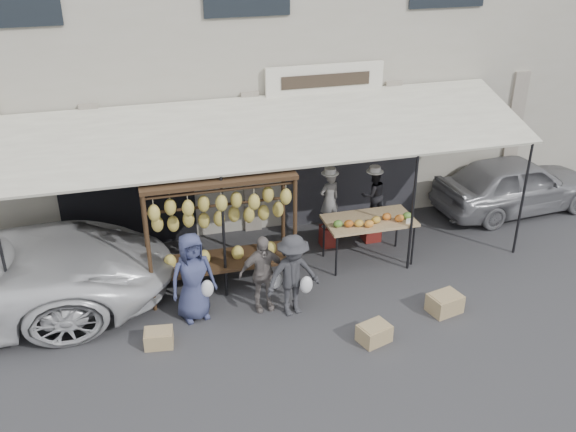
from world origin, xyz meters
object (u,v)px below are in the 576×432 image
at_px(customer_right, 293,275).
at_px(vendor_left, 329,200).
at_px(crate_far, 159,338).
at_px(crate_near_b, 445,303).
at_px(crate_near_a, 374,333).
at_px(sedan, 516,184).
at_px(customer_mid, 262,273).
at_px(customer_left, 193,277).
at_px(vendor_right, 373,195).
at_px(produce_table, 370,221).
at_px(banana_rack, 219,211).

bearing_deg(customer_right, vendor_left, 46.41).
bearing_deg(crate_far, crate_near_b, -4.21).
distance_m(crate_near_a, sedan, 6.07).
bearing_deg(sedan, crate_near_a, 122.32).
relative_size(customer_mid, customer_right, 0.94).
bearing_deg(crate_near_a, customer_left, 151.91).
xyz_separation_m(vendor_right, crate_far, (-4.54, -2.37, -0.88)).
relative_size(vendor_left, customer_right, 0.81).
bearing_deg(crate_near_a, vendor_right, 68.99).
distance_m(vendor_right, customer_right, 3.08).
bearing_deg(customer_left, produce_table, 2.03).
distance_m(produce_table, customer_left, 3.61).
height_order(banana_rack, customer_mid, banana_rack).
relative_size(banana_rack, customer_mid, 1.87).
height_order(crate_near_a, crate_near_b, crate_near_b).
bearing_deg(customer_left, sedan, 3.66).
height_order(customer_left, customer_mid, customer_left).
xyz_separation_m(produce_table, customer_left, (-3.49, -0.92, -0.09)).
bearing_deg(crate_near_b, vendor_left, 113.56).
bearing_deg(sedan, banana_rack, 97.57).
relative_size(crate_near_b, crate_far, 1.20).
distance_m(customer_mid, customer_right, 0.53).
distance_m(crate_near_a, crate_far, 3.42).
relative_size(vendor_right, crate_far, 2.42).
bearing_deg(banana_rack, vendor_left, 23.58).
distance_m(produce_table, crate_near_a, 2.59).
distance_m(crate_near_b, sedan, 4.66).
distance_m(vendor_right, customer_mid, 3.28).
xyz_separation_m(vendor_left, sedan, (4.55, 0.46, -0.38)).
height_order(banana_rack, crate_near_a, banana_rack).
distance_m(banana_rack, crate_near_a, 3.29).
height_order(customer_mid, customer_right, customer_right).
distance_m(customer_mid, crate_near_b, 3.15).
xyz_separation_m(banana_rack, crate_near_b, (3.53, -1.70, -1.40)).
bearing_deg(crate_far, customer_right, 7.46).
distance_m(produce_table, sedan, 4.22).
height_order(vendor_left, sedan, vendor_left).
height_order(customer_right, sedan, customer_right).
bearing_deg(vendor_left, crate_near_b, 98.13).
bearing_deg(customer_left, crate_near_a, -40.86).
bearing_deg(crate_far, banana_rack, 46.83).
distance_m(vendor_left, vendor_right, 0.93).
relative_size(produce_table, sedan, 0.45).
bearing_deg(vendor_right, sedan, -178.59).
height_order(vendor_left, crate_near_b, vendor_left).
bearing_deg(produce_table, vendor_left, 123.26).
height_order(vendor_right, sedan, vendor_right).
bearing_deg(customer_right, banana_rack, 122.97).
height_order(vendor_left, vendor_right, vendor_left).
distance_m(vendor_left, customer_mid, 2.56).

